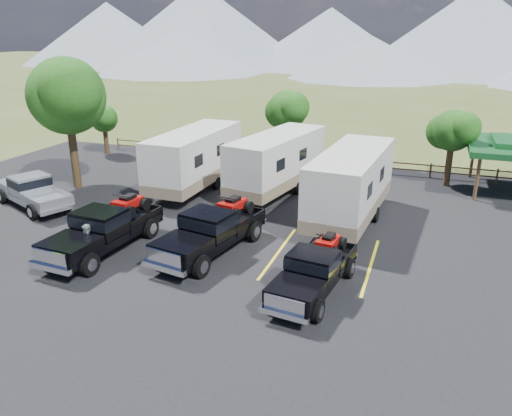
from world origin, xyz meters
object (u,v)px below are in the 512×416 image
(rig_right, at_px, (315,270))
(person_a, at_px, (118,226))
(trailer_right, at_px, (351,185))
(trailer_center, at_px, (277,163))
(person_b, at_px, (89,243))
(rig_center, at_px, (212,230))
(tree_big_nw, at_px, (66,96))
(rig_left, at_px, (105,228))
(trailer_left, at_px, (195,159))
(pickup_silver, at_px, (32,191))

(rig_right, xyz_separation_m, person_a, (-9.48, 1.47, -0.11))
(trailer_right, height_order, person_a, trailer_right)
(trailer_center, height_order, person_b, trailer_center)
(trailer_right, bearing_deg, rig_center, -126.59)
(tree_big_nw, relative_size, person_b, 4.66)
(rig_left, relative_size, rig_center, 0.98)
(rig_right, bearing_deg, rig_center, 166.48)
(rig_center, relative_size, trailer_right, 0.64)
(trailer_left, relative_size, person_a, 6.59)
(rig_center, relative_size, person_a, 4.32)
(trailer_left, bearing_deg, rig_left, -87.36)
(rig_center, bearing_deg, pickup_silver, -179.30)
(rig_right, bearing_deg, trailer_center, 121.52)
(trailer_left, relative_size, person_b, 6.07)
(rig_left, bearing_deg, rig_right, 0.99)
(person_b, bearing_deg, trailer_center, 60.84)
(trailer_center, relative_size, person_a, 6.48)
(rig_left, height_order, trailer_right, trailer_right)
(trailer_center, bearing_deg, pickup_silver, -138.26)
(tree_big_nw, xyz_separation_m, rig_right, (16.80, -7.84, -4.67))
(trailer_center, bearing_deg, person_a, -104.98)
(rig_right, xyz_separation_m, pickup_silver, (-16.62, 3.96, 0.04))
(rig_right, relative_size, trailer_right, 0.55)
(person_a, bearing_deg, trailer_center, -111.47)
(person_a, bearing_deg, trailer_left, -83.76)
(pickup_silver, bearing_deg, tree_big_nw, -154.21)
(trailer_center, bearing_deg, rig_right, -55.08)
(rig_left, relative_size, trailer_center, 0.66)
(rig_center, xyz_separation_m, rig_right, (5.02, -1.94, -0.15))
(rig_right, xyz_separation_m, trailer_center, (-4.85, 10.95, 0.93))
(trailer_left, relative_size, trailer_right, 0.98)
(pickup_silver, xyz_separation_m, person_a, (7.14, -2.49, -0.15))
(rig_left, bearing_deg, rig_center, 21.47)
(rig_left, xyz_separation_m, rig_right, (9.52, -0.55, -0.15))
(rig_center, height_order, trailer_right, trailer_right)
(tree_big_nw, xyz_separation_m, trailer_right, (16.81, -0.12, -3.67))
(person_b, bearing_deg, pickup_silver, 139.23)
(rig_left, bearing_deg, trailer_right, 41.26)
(trailer_left, distance_m, person_b, 10.76)
(rig_right, height_order, trailer_right, trailer_right)
(tree_big_nw, distance_m, trailer_center, 12.89)
(tree_big_nw, xyz_separation_m, trailer_center, (11.94, 3.11, -3.74))
(trailer_right, bearing_deg, tree_big_nw, -175.97)
(rig_right, relative_size, person_a, 3.68)
(trailer_center, bearing_deg, rig_left, -103.12)
(person_b, bearing_deg, person_a, 83.77)
(trailer_center, xyz_separation_m, pickup_silver, (-11.77, -6.99, -0.90))
(rig_center, distance_m, trailer_right, 7.72)
(pickup_silver, bearing_deg, rig_left, 87.52)
(tree_big_nw, xyz_separation_m, rig_left, (7.28, -7.30, -4.52))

